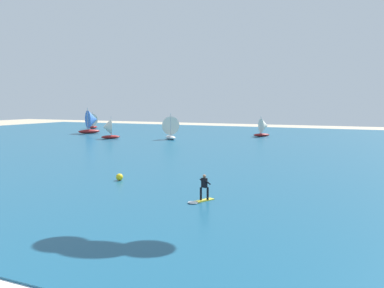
{
  "coord_description": "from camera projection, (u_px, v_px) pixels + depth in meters",
  "views": [
    {
      "loc": [
        12.05,
        -3.09,
        6.25
      ],
      "look_at": [
        0.76,
        21.41,
        3.43
      ],
      "focal_mm": 36.97,
      "sensor_mm": 36.0,
      "label": 1
    }
  ],
  "objects": [
    {
      "name": "ocean",
      "position": [
        277.0,
        148.0,
        54.77
      ],
      "size": [
        160.0,
        90.0,
        0.1
      ],
      "primitive_type": "cube",
      "color": "navy",
      "rests_on": "ground"
    },
    {
      "name": "kitesurfer",
      "position": [
        202.0,
        192.0,
        24.74
      ],
      "size": [
        1.31,
        2.01,
        1.67
      ],
      "color": "yellow",
      "rests_on": "ocean"
    },
    {
      "name": "sailboat_far_left",
      "position": [
        108.0,
        129.0,
        67.72
      ],
      "size": [
        3.38,
        3.32,
        3.8
      ],
      "color": "maroon",
      "rests_on": "ocean"
    },
    {
      "name": "sailboat_trailing",
      "position": [
        169.0,
        127.0,
        66.92
      ],
      "size": [
        3.85,
        3.83,
        4.35
      ],
      "color": "silver",
      "rests_on": "ocean"
    },
    {
      "name": "sailboat_far_right",
      "position": [
        264.0,
        127.0,
        72.24
      ],
      "size": [
        3.31,
        3.14,
        3.68
      ],
      "color": "maroon",
      "rests_on": "ocean"
    },
    {
      "name": "sailboat_heeled_over",
      "position": [
        94.0,
        121.0,
        95.34
      ],
      "size": [
        2.97,
        3.46,
        3.95
      ],
      "color": "maroon",
      "rests_on": "ocean"
    },
    {
      "name": "sailboat_outermost",
      "position": [
        92.0,
        122.0,
        79.74
      ],
      "size": [
        4.31,
        4.7,
        5.22
      ],
      "color": "maroon",
      "rests_on": "ocean"
    },
    {
      "name": "marker_buoy",
      "position": [
        119.0,
        177.0,
        31.37
      ],
      "size": [
        0.56,
        0.56,
        0.56
      ],
      "primitive_type": "sphere",
      "color": "yellow",
      "rests_on": "ocean"
    }
  ]
}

